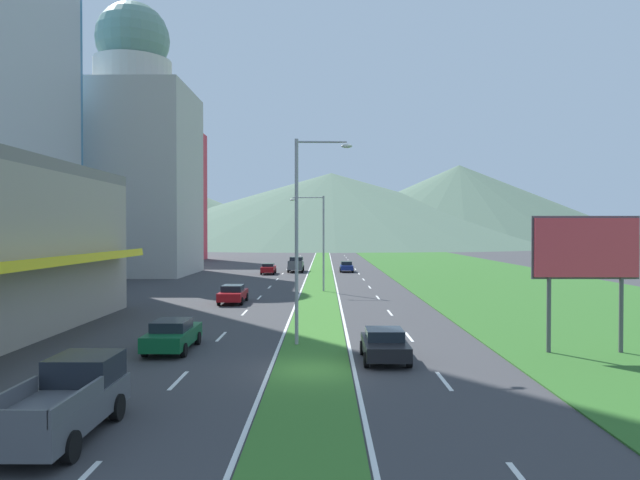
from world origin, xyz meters
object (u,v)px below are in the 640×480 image
street_lamp_mid (320,236)px  car_1 (173,335)px  pickup_truck_0 (67,400)px  pickup_truck_1 (296,265)px  car_3 (268,268)px  billboard_roadside (586,253)px  car_4 (346,267)px  car_0 (385,344)px  car_2 (233,294)px  street_lamp_near (302,228)px

street_lamp_mid → car_1: street_lamp_mid is taller
pickup_truck_0 → pickup_truck_1: bearing=-2.8°
car_3 → pickup_truck_0: 60.86m
car_1 → billboard_roadside: bearing=-91.7°
street_lamp_mid → pickup_truck_1: street_lamp_mid is taller
street_lamp_mid → car_1: (-6.82, -27.08, -4.48)m
street_lamp_mid → car_4: bearing=82.4°
car_0 → car_2: bearing=-154.0°
billboard_roadside → pickup_truck_1: bearing=106.6°
street_lamp_mid → car_1: size_ratio=1.92×
billboard_roadside → car_0: bearing=-171.0°
street_lamp_near → car_2: 18.82m
pickup_truck_1 → billboard_roadside: bearing=-163.4°
pickup_truck_0 → car_1: bearing=0.2°
car_1 → car_3: bearing=0.2°
car_3 → car_4: 11.28m
street_lamp_mid → car_3: (-6.98, 22.20, -4.51)m
billboard_roadside → car_3: bearing=111.5°
car_0 → car_3: 52.36m
car_1 → pickup_truck_1: size_ratio=0.87×
billboard_roadside → car_2: size_ratio=1.39×
street_lamp_mid → car_0: bearing=-83.8°
car_0 → car_1: size_ratio=0.86×
street_lamp_near → car_2: bearing=109.9°
street_lamp_mid → car_2: 11.95m
street_lamp_near → pickup_truck_1: bearing=93.2°
street_lamp_near → car_3: bearing=97.5°
street_lamp_near → car_3: 48.64m
street_lamp_mid → car_3: street_lamp_mid is taller
car_2 → car_4: 36.51m
street_lamp_near → pickup_truck_0: 15.12m
car_4 → car_1: bearing=-11.0°
billboard_roadside → pickup_truck_1: size_ratio=1.20×
car_0 → car_3: (-10.13, 51.37, 0.02)m
billboard_roadside → street_lamp_mid: bearing=114.7°
street_lamp_near → pickup_truck_0: size_ratio=1.92×
car_0 → pickup_truck_1: pickup_truck_1 is taller
street_lamp_mid → billboard_roadside: (12.69, -27.65, -0.53)m
car_2 → car_3: (-0.17, 30.93, -0.00)m
car_3 → street_lamp_mid: bearing=-162.5°
pickup_truck_1 → pickup_truck_0: bearing=177.2°
street_lamp_near → car_0: (3.79, -3.42, -5.17)m
pickup_truck_1 → car_1: bearing=176.5°
street_lamp_near → billboard_roadside: size_ratio=1.60×
street_lamp_mid → car_4: (3.53, 26.29, -4.51)m
street_lamp_near → street_lamp_mid: 25.76m
street_lamp_near → pickup_truck_0: (-6.14, -12.92, -4.90)m
car_2 → pickup_truck_1: pickup_truck_1 is taller
car_3 → pickup_truck_1: 5.76m
street_lamp_near → street_lamp_mid: size_ratio=1.15×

